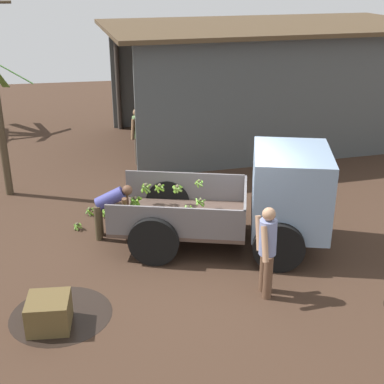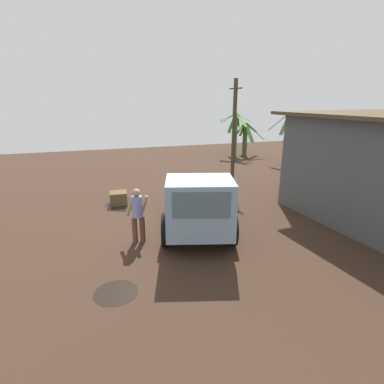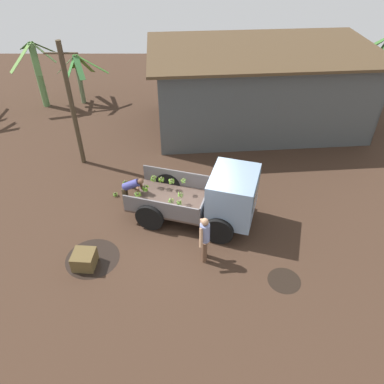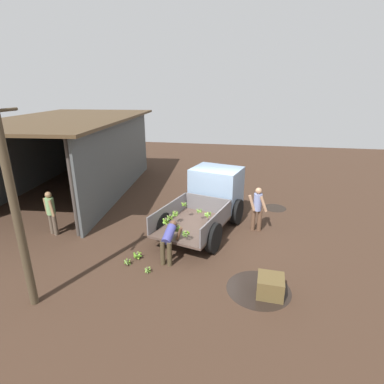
# 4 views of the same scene
# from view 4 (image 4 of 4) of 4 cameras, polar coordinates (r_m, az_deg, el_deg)

# --- Properties ---
(ground) EXTENTS (36.00, 36.00, 0.00)m
(ground) POSITION_cam_4_polar(r_m,az_deg,el_deg) (11.28, 3.02, -7.44)
(ground) COLOR #3B281D
(mud_patch_0) EXTENTS (0.99, 0.99, 0.01)m
(mud_patch_0) POSITION_cam_4_polar(r_m,az_deg,el_deg) (13.81, 15.48, -2.94)
(mud_patch_0) COLOR black
(mud_patch_0) RESTS_ON ground
(mud_patch_1) EXTENTS (1.70, 1.70, 0.01)m
(mud_patch_1) POSITION_cam_4_polar(r_m,az_deg,el_deg) (8.55, 12.54, -17.63)
(mud_patch_1) COLOR black
(mud_patch_1) RESTS_ON ground
(cargo_truck) EXTENTS (4.64, 3.03, 2.07)m
(cargo_truck) POSITION_cam_4_polar(r_m,az_deg,el_deg) (11.70, 3.84, -0.56)
(cargo_truck) COLOR #4F3D34
(cargo_truck) RESTS_ON ground
(warehouse_shed) EXTENTS (10.87, 6.83, 3.72)m
(warehouse_shed) POSITION_cam_4_polar(r_m,az_deg,el_deg) (16.31, -21.67, 9.44)
(warehouse_shed) COLOR #494D4D
(warehouse_shed) RESTS_ON ground
(utility_pole) EXTENTS (1.23, 0.19, 5.09)m
(utility_pole) POSITION_cam_4_polar(r_m,az_deg,el_deg) (7.68, -30.73, -2.28)
(utility_pole) COLOR #433626
(utility_pole) RESTS_ON ground
(banana_palm_2) EXTENTS (2.51, 3.10, 2.87)m
(banana_palm_2) POSITION_cam_4_polar(r_m,az_deg,el_deg) (22.34, -23.14, 9.02)
(banana_palm_2) COLOR #445D3B
(banana_palm_2) RESTS_ON ground
(banana_palm_3) EXTENTS (2.67, 2.23, 3.42)m
(banana_palm_3) POSITION_cam_4_polar(r_m,az_deg,el_deg) (23.63, -19.57, 10.67)
(banana_palm_3) COLOR #3E6930
(banana_palm_3) RESTS_ON ground
(person_foreground_visitor) EXTENTS (0.33, 0.71, 1.68)m
(person_foreground_visitor) POSITION_cam_4_polar(r_m,az_deg,el_deg) (11.19, 12.34, -2.85)
(person_foreground_visitor) COLOR brown
(person_foreground_visitor) RESTS_ON ground
(person_worker_loading) EXTENTS (0.84, 0.67, 1.19)m
(person_worker_loading) POSITION_cam_4_polar(r_m,az_deg,el_deg) (9.18, -4.43, -9.01)
(person_worker_loading) COLOR #433724
(person_worker_loading) RESTS_ON ground
(person_bystander_near_shed) EXTENTS (0.43, 0.58, 1.63)m
(person_bystander_near_shed) POSITION_cam_4_polar(r_m,az_deg,el_deg) (11.80, -25.30, -3.31)
(person_bystander_near_shed) COLOR brown
(person_bystander_near_shed) RESTS_ON ground
(banana_bunch_on_ground_0) EXTENTS (0.20, 0.20, 0.17)m
(banana_bunch_on_ground_0) POSITION_cam_4_polar(r_m,az_deg,el_deg) (9.04, -8.46, -14.37)
(banana_bunch_on_ground_0) COLOR #4F4733
(banana_bunch_on_ground_0) RESTS_ON ground
(banana_bunch_on_ground_1) EXTENTS (0.29, 0.30, 0.22)m
(banana_bunch_on_ground_1) POSITION_cam_4_polar(r_m,az_deg,el_deg) (9.69, -10.39, -11.73)
(banana_bunch_on_ground_1) COLOR brown
(banana_bunch_on_ground_1) RESTS_ON ground
(banana_bunch_on_ground_2) EXTENTS (0.22, 0.21, 0.20)m
(banana_bunch_on_ground_2) POSITION_cam_4_polar(r_m,az_deg,el_deg) (9.46, -12.14, -12.79)
(banana_bunch_on_ground_2) COLOR #413B2A
(banana_bunch_on_ground_2) RESTS_ON ground
(wooden_crate_0) EXTENTS (0.71, 0.71, 0.52)m
(wooden_crate_0) POSITION_cam_4_polar(r_m,az_deg,el_deg) (8.30, 14.69, -16.92)
(wooden_crate_0) COLOR brown
(wooden_crate_0) RESTS_ON ground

